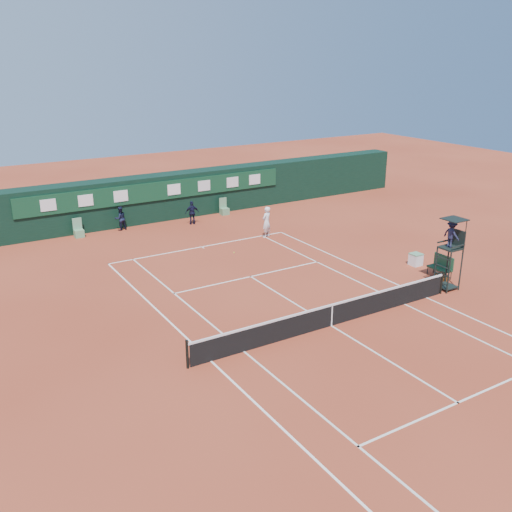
{
  "coord_description": "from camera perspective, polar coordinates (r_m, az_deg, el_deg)",
  "views": [
    {
      "loc": [
        -13.51,
        -16.28,
        10.37
      ],
      "look_at": [
        0.07,
        6.0,
        1.2
      ],
      "focal_mm": 40.0,
      "sensor_mm": 36.0,
      "label": 1
    }
  ],
  "objects": [
    {
      "name": "linesman_chair_right",
      "position": [
        39.57,
        -3.19,
        4.62
      ],
      "size": [
        0.55,
        0.5,
        1.15
      ],
      "color": "#5B8C60",
      "rests_on": "ground"
    },
    {
      "name": "ball_kid_left",
      "position": [
        36.78,
        -13.42,
        3.68
      ],
      "size": [
        0.79,
        0.65,
        1.51
      ],
      "primitive_type": "imported",
      "rotation": [
        0.0,
        0.0,
        3.26
      ],
      "color": "black",
      "rests_on": "ground"
    },
    {
      "name": "player_bench",
      "position": [
        29.63,
        18.06,
        -0.89
      ],
      "size": [
        0.55,
        1.2,
        1.1
      ],
      "color": "#173B22",
      "rests_on": "ground"
    },
    {
      "name": "cooler",
      "position": [
        30.96,
        15.68,
        -0.32
      ],
      "size": [
        0.57,
        0.57,
        0.65
      ],
      "color": "white",
      "rests_on": "ground"
    },
    {
      "name": "umpire_chair",
      "position": [
        27.55,
        18.95,
        1.59
      ],
      "size": [
        0.96,
        0.95,
        3.42
      ],
      "color": "black",
      "rests_on": "ground"
    },
    {
      "name": "linesman_chair_left",
      "position": [
        36.13,
        -17.3,
        2.31
      ],
      "size": [
        0.55,
        0.5,
        1.15
      ],
      "color": "#629567",
      "rests_on": "ground"
    },
    {
      "name": "back_wall",
      "position": [
        38.57,
        -10.05,
        5.78
      ],
      "size": [
        40.0,
        1.65,
        3.0
      ],
      "color": "black",
      "rests_on": "ground"
    },
    {
      "name": "tennis_bag",
      "position": [
        29.23,
        18.03,
        -2.12
      ],
      "size": [
        0.49,
        0.8,
        0.28
      ],
      "primitive_type": "cube",
      "rotation": [
        0.0,
        0.0,
        -0.22
      ],
      "color": "black",
      "rests_on": "ground"
    },
    {
      "name": "ground",
      "position": [
        23.56,
        7.52,
        -6.93
      ],
      "size": [
        90.0,
        90.0,
        0.0
      ],
      "primitive_type": "plane",
      "color": "#AA4228",
      "rests_on": "ground"
    },
    {
      "name": "ball_kid_right",
      "position": [
        37.29,
        -6.4,
        4.32
      ],
      "size": [
        0.96,
        0.56,
        1.54
      ],
      "primitive_type": "imported",
      "rotation": [
        0.0,
        0.0,
        2.92
      ],
      "color": "black",
      "rests_on": "ground"
    },
    {
      "name": "player",
      "position": [
        34.3,
        1.06,
        3.41
      ],
      "size": [
        0.81,
        0.68,
        1.89
      ],
      "primitive_type": "imported",
      "rotation": [
        0.0,
        0.0,
        3.54
      ],
      "color": "white",
      "rests_on": "ground"
    },
    {
      "name": "tennis_ball",
      "position": [
        31.74,
        -2.21,
        0.34
      ],
      "size": [
        0.07,
        0.07,
        0.07
      ],
      "primitive_type": "sphere",
      "color": "#CDEA36",
      "rests_on": "ground"
    },
    {
      "name": "court_lines",
      "position": [
        23.56,
        7.52,
        -6.92
      ],
      "size": [
        11.05,
        23.85,
        0.01
      ],
      "color": "white",
      "rests_on": "ground"
    },
    {
      "name": "tennis_net",
      "position": [
        23.34,
        7.58,
        -5.81
      ],
      "size": [
        12.9,
        0.1,
        1.1
      ],
      "color": "black",
      "rests_on": "ground"
    }
  ]
}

